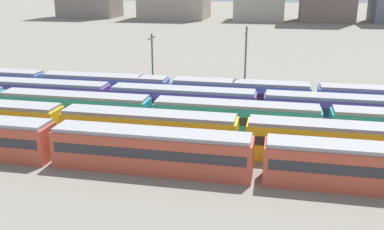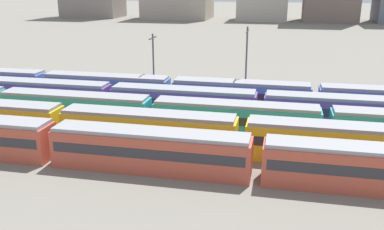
% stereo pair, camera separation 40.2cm
% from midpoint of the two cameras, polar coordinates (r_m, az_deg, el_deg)
% --- Properties ---
extents(train_track_0, '(74.70, 3.06, 3.75)m').
position_cam_midpoint_polar(train_track_0, '(41.82, -18.28, -3.50)').
color(train_track_0, '#BC4C38').
rests_on(train_track_0, ground_plane).
extents(train_track_1, '(93.60, 3.06, 3.75)m').
position_cam_midpoint_polar(train_track_1, '(43.32, -6.10, -1.94)').
color(train_track_1, yellow).
rests_on(train_track_1, ground_plane).
extents(train_track_2, '(93.60, 3.06, 3.75)m').
position_cam_midpoint_polar(train_track_2, '(46.55, 5.58, -0.52)').
color(train_track_2, teal).
rests_on(train_track_2, ground_plane).
extents(train_track_3, '(74.70, 3.06, 3.75)m').
position_cam_midpoint_polar(train_track_3, '(55.39, -11.05, 2.19)').
color(train_track_3, '#6B429E').
rests_on(train_track_3, ground_plane).
extents(train_track_4, '(93.60, 3.06, 3.75)m').
position_cam_midpoint_polar(train_track_4, '(56.53, 6.25, 2.73)').
color(train_track_4, '#4C70BC').
rests_on(train_track_4, ground_plane).
extents(catenary_pole_1, '(0.24, 3.20, 9.21)m').
position_cam_midpoint_polar(catenary_pole_1, '(61.22, -5.52, 7.01)').
color(catenary_pole_1, '#4C4C51').
rests_on(catenary_pole_1, ground_plane).
extents(catenary_pole_3, '(0.24, 3.20, 10.49)m').
position_cam_midpoint_polar(catenary_pole_3, '(58.48, 6.97, 7.12)').
color(catenary_pole_3, '#4C4C51').
rests_on(catenary_pole_3, ground_plane).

